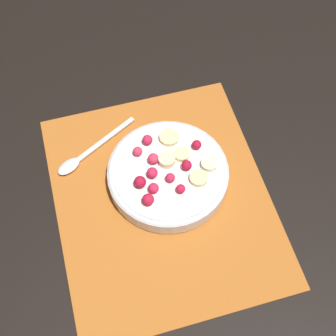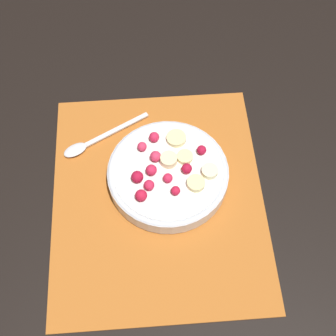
% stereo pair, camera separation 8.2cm
% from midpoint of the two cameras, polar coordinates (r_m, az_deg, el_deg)
% --- Properties ---
extents(ground_plane, '(3.00, 3.00, 0.00)m').
position_cam_midpoint_polar(ground_plane, '(0.84, -3.52, -3.98)').
color(ground_plane, black).
extents(placemat, '(0.45, 0.38, 0.01)m').
position_cam_midpoint_polar(placemat, '(0.84, -3.53, -3.89)').
color(placemat, '#B26023').
rests_on(placemat, ground_plane).
extents(fruit_bowl, '(0.22, 0.22, 0.05)m').
position_cam_midpoint_polar(fruit_bowl, '(0.84, -2.79, -0.89)').
color(fruit_bowl, silver).
rests_on(fruit_bowl, placemat).
extents(spoon, '(0.10, 0.17, 0.01)m').
position_cam_midpoint_polar(spoon, '(0.90, -13.04, 1.12)').
color(spoon, silver).
rests_on(spoon, placemat).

